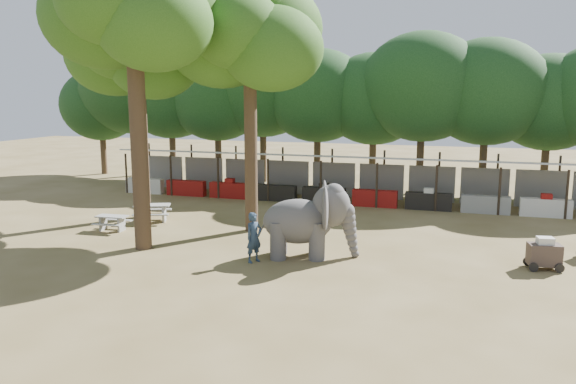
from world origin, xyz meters
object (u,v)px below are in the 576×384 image
(handler, at_px, (254,237))
(cart_front, at_px, (544,254))
(yard_tree_back, at_px, (248,32))
(picnic_table_near, at_px, (112,221))
(yard_tree_center, at_px, (132,5))
(picnic_table_far, at_px, (152,211))
(elephant, at_px, (309,220))
(yard_tree_left, at_px, (137,46))

(handler, distance_m, cart_front, 10.09)
(yard_tree_back, xyz_separation_m, picnic_table_near, (-5.73, -2.09, -8.10))
(yard_tree_center, distance_m, cart_front, 17.18)
(picnic_table_far, distance_m, cart_front, 16.89)
(cart_front, bearing_deg, picnic_table_near, 168.65)
(yard_tree_back, relative_size, cart_front, 8.88)
(picnic_table_far, bearing_deg, picnic_table_near, -132.17)
(yard_tree_back, bearing_deg, cart_front, -11.58)
(yard_tree_center, relative_size, handler, 6.63)
(picnic_table_near, distance_m, cart_front, 17.49)
(yard_tree_back, bearing_deg, elephant, -42.75)
(elephant, distance_m, cart_front, 8.22)
(yard_tree_back, relative_size, picnic_table_far, 5.45)
(picnic_table_near, relative_size, picnic_table_far, 0.69)
(picnic_table_near, height_order, picnic_table_far, picnic_table_far)
(yard_tree_back, distance_m, picnic_table_far, 9.42)
(picnic_table_near, xyz_separation_m, picnic_table_far, (0.77, 2.08, 0.10))
(yard_tree_left, height_order, picnic_table_near, yard_tree_left)
(picnic_table_near, bearing_deg, picnic_table_far, 65.71)
(yard_tree_center, height_order, elephant, yard_tree_center)
(yard_tree_left, relative_size, handler, 6.07)
(elephant, bearing_deg, handler, -159.25)
(yard_tree_center, relative_size, elephant, 3.23)
(yard_tree_left, height_order, yard_tree_back, yard_tree_back)
(picnic_table_far, bearing_deg, cart_front, -30.12)
(yard_tree_left, distance_m, handler, 12.14)
(yard_tree_center, height_order, cart_front, yard_tree_center)
(yard_tree_left, relative_size, cart_front, 8.62)
(elephant, distance_m, picnic_table_far, 9.27)
(handler, distance_m, picnic_table_near, 8.06)
(yard_tree_left, xyz_separation_m, yard_tree_center, (3.00, -5.00, 1.01))
(yard_tree_center, distance_m, elephant, 10.28)
(yard_tree_left, distance_m, elephant, 12.59)
(elephant, bearing_deg, picnic_table_far, 143.81)
(yard_tree_left, height_order, picnic_table_far, yard_tree_left)
(yard_tree_back, relative_size, elephant, 3.05)
(handler, xyz_separation_m, cart_front, (9.84, 2.19, -0.35))
(yard_tree_back, height_order, cart_front, yard_tree_back)
(elephant, height_order, picnic_table_far, elephant)
(yard_tree_back, bearing_deg, picnic_table_near, -159.95)
(yard_tree_left, height_order, handler, yard_tree_left)
(yard_tree_left, bearing_deg, picnic_table_far, -44.07)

